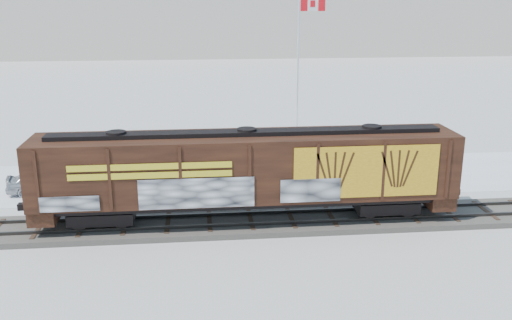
{
  "coord_description": "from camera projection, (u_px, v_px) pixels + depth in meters",
  "views": [
    {
      "loc": [
        -2.39,
        -25.74,
        10.8
      ],
      "look_at": [
        0.57,
        3.0,
        2.43
      ],
      "focal_mm": 40.0,
      "sensor_mm": 36.0,
      "label": 1
    }
  ],
  "objects": [
    {
      "name": "flagpole",
      "position": [
        299.0,
        93.0,
        41.25
      ],
      "size": [
        2.3,
        0.9,
        10.93
      ],
      "color": "silver",
      "rests_on": "ground"
    },
    {
      "name": "rail_track",
      "position": [
        251.0,
        222.0,
        27.79
      ],
      "size": [
        50.0,
        3.4,
        0.43
      ],
      "color": "#59544C",
      "rests_on": "ground"
    },
    {
      "name": "hopper_railcar",
      "position": [
        247.0,
        169.0,
        27.02
      ],
      "size": [
        19.91,
        3.06,
        4.31
      ],
      "color": "black",
      "rests_on": "rail_track"
    },
    {
      "name": "car_white",
      "position": [
        309.0,
        170.0,
        34.24
      ],
      "size": [
        4.2,
        2.0,
        1.33
      ],
      "primitive_type": "imported",
      "rotation": [
        0.0,
        0.0,
        1.42
      ],
      "color": "silver",
      "rests_on": "parking_strip"
    },
    {
      "name": "parking_strip",
      "position": [
        239.0,
        178.0,
        34.99
      ],
      "size": [
        40.0,
        8.0,
        0.03
      ],
      "primitive_type": "cube",
      "color": "white",
      "rests_on": "ground"
    },
    {
      "name": "ground",
      "position": [
        251.0,
        225.0,
        27.83
      ],
      "size": [
        500.0,
        500.0,
        0.0
      ],
      "primitive_type": "plane",
      "color": "white",
      "rests_on": "ground"
    },
    {
      "name": "car_silver",
      "position": [
        45.0,
        180.0,
        32.29
      ],
      "size": [
        4.35,
        2.37,
        1.41
      ],
      "primitive_type": "imported",
      "rotation": [
        0.0,
        0.0,
        1.75
      ],
      "color": "#B3B7BB",
      "rests_on": "parking_strip"
    },
    {
      "name": "car_dark",
      "position": [
        282.0,
        173.0,
        33.65
      ],
      "size": [
        4.96,
        3.39,
        1.33
      ],
      "primitive_type": "imported",
      "rotation": [
        0.0,
        0.0,
        1.94
      ],
      "color": "black",
      "rests_on": "parking_strip"
    }
  ]
}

